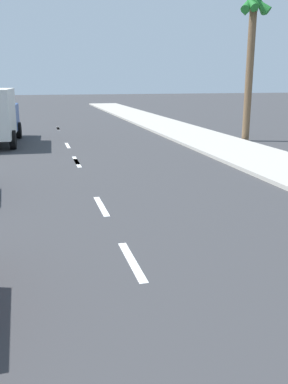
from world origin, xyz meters
TOP-DOWN VIEW (x-y plane):
  - ground_plane at (0.00, 20.00)m, footprint 160.00×160.00m
  - sidewalk_strip at (7.46, 22.00)m, footprint 3.60×80.00m
  - lane_stripe_3 at (0.00, 12.77)m, footprint 0.16×1.80m
  - lane_stripe_4 at (0.00, 16.34)m, footprint 0.16×1.80m
  - lane_stripe_5 at (0.00, 22.41)m, footprint 0.16×1.80m
  - lane_stripe_6 at (0.00, 23.00)m, footprint 0.16×1.80m
  - lane_stripe_7 at (0.00, 27.14)m, footprint 0.16×1.80m
  - lane_stripe_8 at (0.00, 34.86)m, footprint 0.16×1.80m
  - lane_stripe_9 at (0.00, 35.02)m, footprint 0.16×1.80m
  - palm_tree_far at (9.50, 26.33)m, footprint 1.96×1.80m

SIDE VIEW (x-z plane):
  - ground_plane at x=0.00m, z-range 0.00..0.00m
  - lane_stripe_3 at x=0.00m, z-range 0.00..0.01m
  - lane_stripe_4 at x=0.00m, z-range 0.00..0.01m
  - lane_stripe_5 at x=0.00m, z-range 0.00..0.01m
  - lane_stripe_6 at x=0.00m, z-range 0.00..0.01m
  - lane_stripe_7 at x=0.00m, z-range 0.00..0.01m
  - lane_stripe_8 at x=0.00m, z-range 0.00..0.01m
  - lane_stripe_9 at x=0.00m, z-range 0.00..0.01m
  - sidewalk_strip at x=7.46m, z-range 0.00..0.14m
  - palm_tree_far at x=9.50m, z-range 1.88..9.73m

